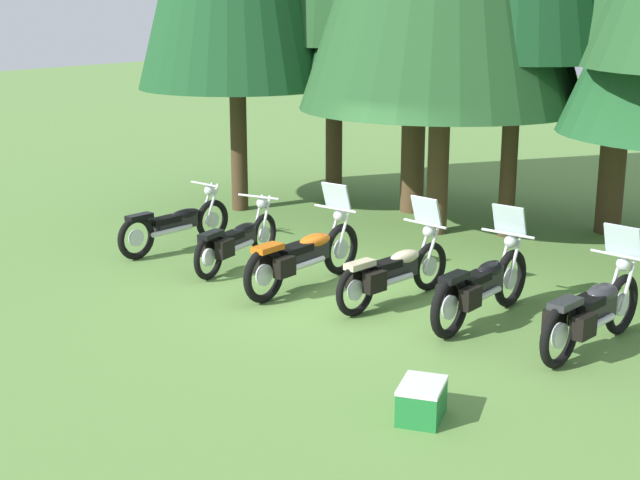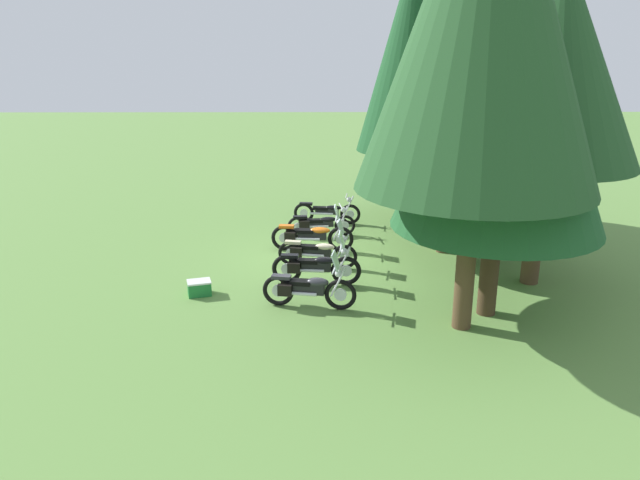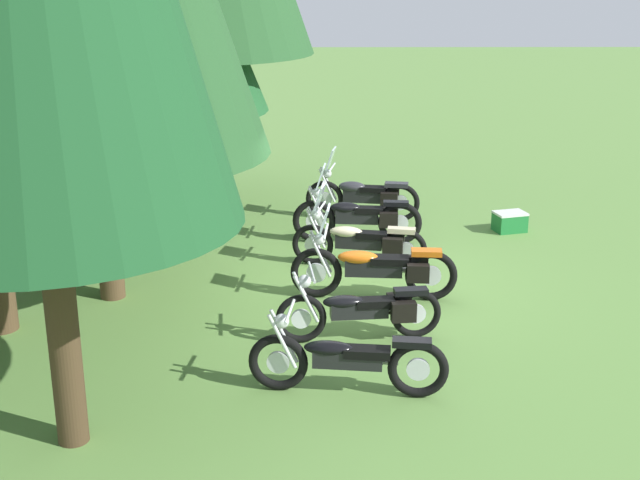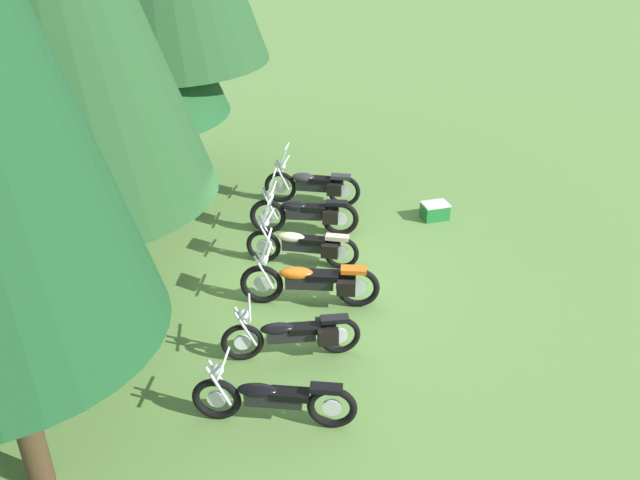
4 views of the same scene
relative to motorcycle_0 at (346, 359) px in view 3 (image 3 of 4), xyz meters
The scene contains 8 objects.
ground_plane 3.60m from the motorcycle_0, ahead, with size 80.00×80.00×0.00m, color #608C42.
motorcycle_0 is the anchor object (origin of this frame).
motorcycle_1 1.49m from the motorcycle_0, 10.53° to the right, with size 0.74×2.18×0.99m.
motorcycle_2 2.95m from the motorcycle_0, 10.37° to the right, with size 0.76×2.44×1.39m.
motorcycle_3 4.28m from the motorcycle_0, ahead, with size 0.83×2.18×1.35m.
motorcycle_4 5.55m from the motorcycle_0, ahead, with size 0.75×2.28×1.39m.
motorcycle_5 7.01m from the motorcycle_0, ahead, with size 0.84×2.19×1.38m.
picnic_cooler 7.02m from the motorcycle_0, 27.60° to the right, with size 0.54×0.65×0.36m.
Camera 3 is at (-12.27, 0.70, 4.67)m, focal length 47.59 mm.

